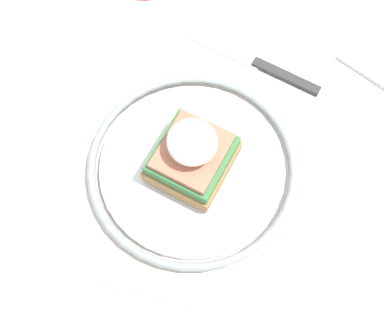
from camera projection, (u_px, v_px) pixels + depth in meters
ground_plane at (192, 282)px, 1.28m from camera, size 6.00×6.00×0.00m
dining_table at (192, 202)px, 0.73m from camera, size 1.06×0.68×0.72m
plate at (192, 165)px, 0.61m from camera, size 0.24×0.24×0.02m
sandwich at (190, 153)px, 0.58m from camera, size 0.09×0.08×0.08m
fork at (115, 284)px, 0.57m from camera, size 0.05×0.14×0.00m
knife at (263, 66)px, 0.67m from camera, size 0.02×0.18×0.01m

